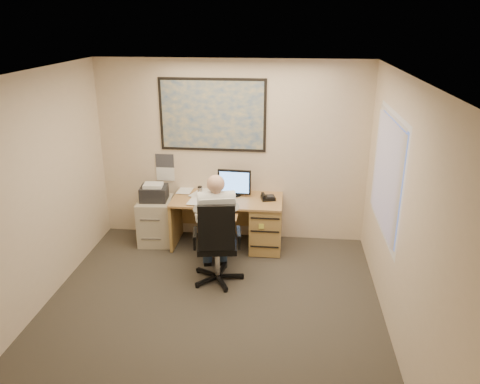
# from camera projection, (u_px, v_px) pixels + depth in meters

# --- Properties ---
(room_shell) EXTENTS (4.00, 4.50, 2.70)m
(room_shell) POSITION_uv_depth(u_px,v_px,m) (205.00, 211.00, 4.84)
(room_shell) COLOR #37322A
(room_shell) RESTS_ON ground
(desk) EXTENTS (1.60, 0.97, 1.14)m
(desk) POSITION_uv_depth(u_px,v_px,m) (250.00, 219.00, 6.90)
(desk) COLOR #B2844C
(desk) RESTS_ON ground
(world_map) EXTENTS (1.56, 0.03, 1.06)m
(world_map) POSITION_uv_depth(u_px,v_px,m) (212.00, 115.00, 6.75)
(world_map) COLOR #1E4C93
(world_map) RESTS_ON room_shell
(wall_calendar) EXTENTS (0.28, 0.01, 0.42)m
(wall_calendar) POSITION_uv_depth(u_px,v_px,m) (165.00, 167.00, 7.12)
(wall_calendar) COLOR white
(wall_calendar) RESTS_ON room_shell
(window_blinds) EXTENTS (0.06, 1.40, 1.30)m
(window_blinds) POSITION_uv_depth(u_px,v_px,m) (388.00, 174.00, 5.32)
(window_blinds) COLOR beige
(window_blinds) RESTS_ON room_shell
(filing_cabinet) EXTENTS (0.53, 0.62, 0.94)m
(filing_cabinet) POSITION_uv_depth(u_px,v_px,m) (156.00, 217.00, 7.06)
(filing_cabinet) COLOR #BCB197
(filing_cabinet) RESTS_ON ground
(office_chair) EXTENTS (0.78, 0.78, 1.15)m
(office_chair) POSITION_uv_depth(u_px,v_px,m) (216.00, 258.00, 5.98)
(office_chair) COLOR black
(office_chair) RESTS_ON ground
(person) EXTENTS (0.77, 0.96, 1.43)m
(person) POSITION_uv_depth(u_px,v_px,m) (217.00, 229.00, 5.92)
(person) COLOR silver
(person) RESTS_ON office_chair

